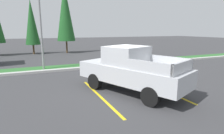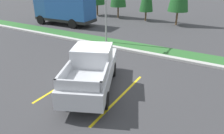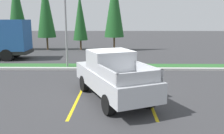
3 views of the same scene
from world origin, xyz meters
name	(u,v)px [view 3 (image 3 of 3)]	position (x,y,z in m)	size (l,w,h in m)	color
ground_plane	(114,92)	(0.00, 0.00, 0.00)	(120.00, 120.00, 0.00)	#38383A
parking_line_near	(78,98)	(-1.59, -0.90, 0.00)	(0.12, 4.80, 0.01)	yellow
parking_line_far	(148,98)	(1.51, -0.90, 0.00)	(0.12, 4.80, 0.01)	yellow
curb_strip	(115,69)	(0.00, 5.00, 0.07)	(56.00, 0.40, 0.15)	#B2B2AD
grass_median	(115,66)	(0.00, 6.10, 0.03)	(56.00, 1.80, 0.06)	#2D662D
pickup_truck_main	(113,75)	(-0.06, -0.85, 1.04)	(3.84, 5.53, 2.10)	black
street_light	(65,13)	(-3.45, 5.74, 3.82)	(0.24, 1.49, 6.56)	gray
cypress_tree_leftmost	(16,6)	(-10.97, 15.78, 4.83)	(2.13, 2.13, 8.20)	brown
cypress_tree_left_inner	(45,8)	(-7.73, 15.77, 4.64)	(2.05, 2.05, 7.87)	brown
cypress_tree_center	(80,17)	(-3.92, 15.75, 3.67)	(1.62, 1.62, 6.23)	brown
cypress_tree_right_inner	(114,5)	(-0.11, 15.32, 4.91)	(2.17, 2.17, 8.33)	brown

